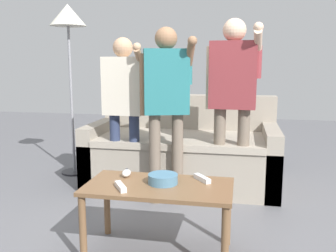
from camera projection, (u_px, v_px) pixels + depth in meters
name	position (u px, v px, depth m)	size (l,w,h in m)	color
ground_plane	(165.00, 251.00, 2.39)	(12.00, 12.00, 0.00)	slate
couch	(183.00, 153.00, 3.75)	(1.84, 0.96, 0.86)	#9E9384
coffee_table	(159.00, 195.00, 2.30)	(0.91, 0.48, 0.46)	brown
snack_bowl	(163.00, 179.00, 2.31)	(0.19, 0.19, 0.06)	teal
game_remote_nunchuk	(126.00, 173.00, 2.45)	(0.06, 0.09, 0.05)	white
floor_lamp	(68.00, 26.00, 3.83)	(0.38, 0.38, 1.80)	#2D2D33
player_left	(124.00, 98.00, 3.30)	(0.42, 0.29, 1.42)	#2D3856
player_center	(166.00, 95.00, 3.08)	(0.48, 0.31, 1.49)	#756656
player_right	(233.00, 89.00, 3.13)	(0.46, 0.33, 1.56)	#756656
game_remote_wand_near	(121.00, 187.00, 2.21)	(0.11, 0.15, 0.03)	white
game_remote_wand_far	(202.00, 178.00, 2.36)	(0.12, 0.14, 0.03)	white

